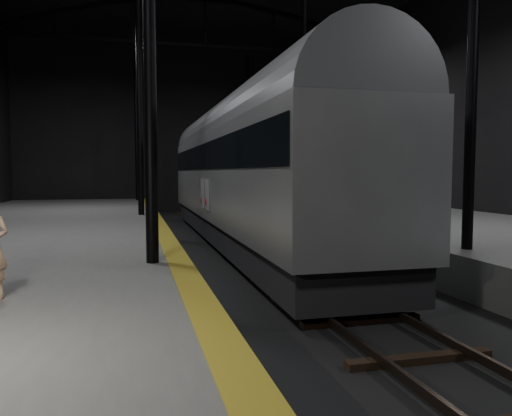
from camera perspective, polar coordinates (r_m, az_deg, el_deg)
name	(u,v)px	position (r m, az deg, el deg)	size (l,w,h in m)	color
ground	(274,266)	(15.43, 2.05, -6.67)	(44.00, 44.00, 0.00)	black
platform_left	(7,261)	(15.12, -26.55, -5.41)	(9.00, 43.80, 1.00)	#565653
platform_right	(484,242)	(18.83, 24.60, -3.54)	(9.00, 43.80, 1.00)	#565653
tactile_strip	(166,237)	(14.71, -10.22, -3.30)	(0.50, 43.80, 0.01)	olive
track	(274,264)	(15.42, 2.05, -6.43)	(2.40, 43.00, 0.24)	#3F3328
train	(244,164)	(19.20, -1.39, 4.99)	(3.19, 21.33, 5.70)	#95979C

